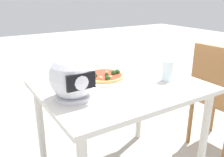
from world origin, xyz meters
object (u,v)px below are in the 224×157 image
drinking_glass (167,71)px  chair_side (218,94)px  dining_table (120,98)px  pizza (104,76)px  motorcycle_helmet (72,78)px

drinking_glass → chair_side: 0.63m
dining_table → pizza: bearing=-74.7°
drinking_glass → chair_side: (-0.57, 0.02, -0.28)m
dining_table → motorcycle_helmet: (0.34, 0.05, 0.21)m
motorcycle_helmet → dining_table: bearing=-172.3°
pizza → chair_side: size_ratio=0.30×
motorcycle_helmet → chair_side: motorcycle_helmet is taller
motorcycle_helmet → drinking_glass: bearing=174.6°
drinking_glass → chair_side: bearing=177.8°
dining_table → pizza: 0.18m
pizza → chair_side: bearing=163.6°
chair_side → dining_table: bearing=-8.5°
pizza → chair_side: (-0.89, 0.26, -0.24)m
motorcycle_helmet → chair_side: bearing=176.1°
motorcycle_helmet → drinking_glass: size_ratio=1.88×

